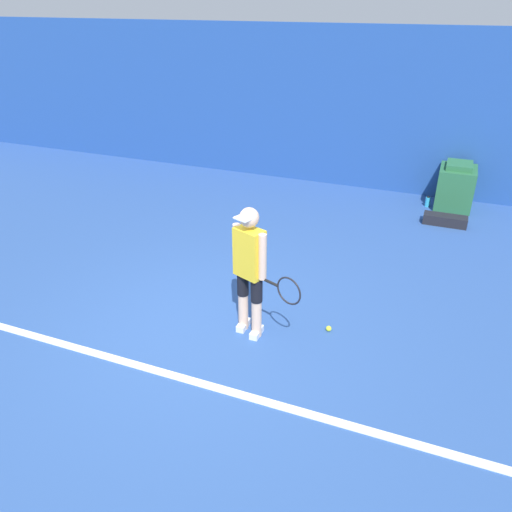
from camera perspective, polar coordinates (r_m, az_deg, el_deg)
name	(u,v)px	position (r m, az deg, el deg)	size (l,w,h in m)	color
ground_plane	(203,333)	(6.15, -6.13, -8.78)	(24.00, 24.00, 0.00)	#2D5193
back_wall	(331,108)	(10.75, 8.58, 16.36)	(24.00, 0.10, 3.17)	#234C99
court_baseline	(169,374)	(5.61, -9.94, -13.17)	(21.60, 0.10, 0.01)	white
tennis_player	(250,267)	(5.66, -0.64, -1.31)	(0.93, 0.44, 1.62)	beige
tennis_ball	(329,329)	(6.20, 8.31, -8.20)	(0.07, 0.07, 0.07)	#D1E533
covered_chair	(456,186)	(10.30, 21.84, 7.40)	(0.66, 0.79, 0.87)	#28663D
equipment_bag	(445,220)	(9.51, 20.80, 3.87)	(0.74, 0.26, 0.18)	black
water_bottle	(428,202)	(10.24, 19.01, 5.88)	(0.09, 0.09, 0.21)	#33ADD6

